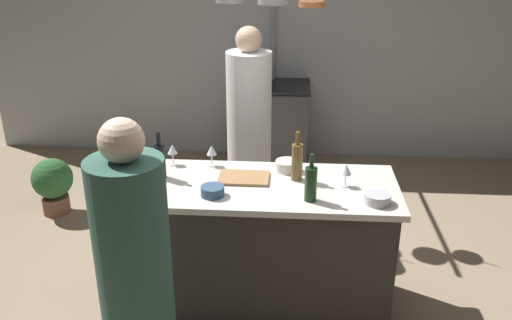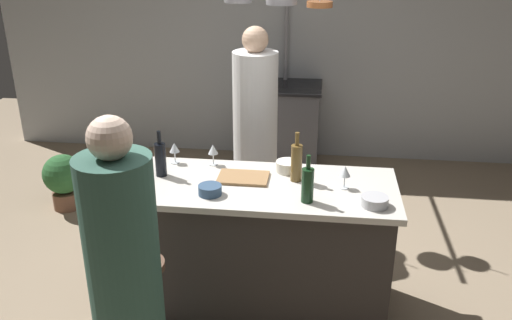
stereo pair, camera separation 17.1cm
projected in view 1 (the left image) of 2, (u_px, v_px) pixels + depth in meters
name	position (u px, v px, depth m)	size (l,w,h in m)	color
ground_plane	(254.00, 302.00, 3.73)	(9.00, 9.00, 0.00)	gray
back_wall	(274.00, 39.00, 5.85)	(6.40, 0.16, 2.60)	#B2B7BC
kitchen_island	(254.00, 245.00, 3.56)	(1.80, 0.72, 0.90)	#332D2B
stove_range	(271.00, 125.00, 5.81)	(0.80, 0.64, 0.89)	#47474C
chef	(249.00, 139.00, 4.43)	(0.36, 0.36, 1.71)	white
bar_stool_left	(151.00, 312.00, 3.05)	(0.28, 0.28, 0.68)	#4C4C51
guest_left	(137.00, 295.00, 2.56)	(0.35, 0.35, 1.65)	#33594C
overhead_pot_rack	(271.00, 18.00, 4.82)	(0.86, 1.53, 2.17)	gray
potted_plant	(53.00, 183.00, 4.82)	(0.36, 0.36, 0.52)	brown
cutting_board	(244.00, 178.00, 3.45)	(0.32, 0.22, 0.02)	#997047
pepper_mill	(120.00, 178.00, 3.21)	(0.05, 0.05, 0.21)	#382319
wine_bottle_amber	(297.00, 161.00, 3.40)	(0.07, 0.07, 0.32)	brown
wine_bottle_red	(311.00, 183.00, 3.13)	(0.07, 0.07, 0.29)	#143319
wine_bottle_dark	(160.00, 161.00, 3.43)	(0.07, 0.07, 0.30)	black
wine_glass_by_chef	(172.00, 150.00, 3.63)	(0.07, 0.07, 0.15)	silver
wine_glass_near_right_guest	(212.00, 151.00, 3.61)	(0.07, 0.07, 0.15)	silver
wine_glass_near_left_guest	(346.00, 170.00, 3.32)	(0.07, 0.07, 0.15)	silver
mixing_bowl_steel	(377.00, 198.00, 3.13)	(0.16, 0.16, 0.06)	#B7B7BC
mixing_bowl_ceramic	(287.00, 166.00, 3.56)	(0.15, 0.15, 0.07)	silver
mixing_bowl_blue	(213.00, 191.00, 3.22)	(0.14, 0.14, 0.06)	#334C6B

